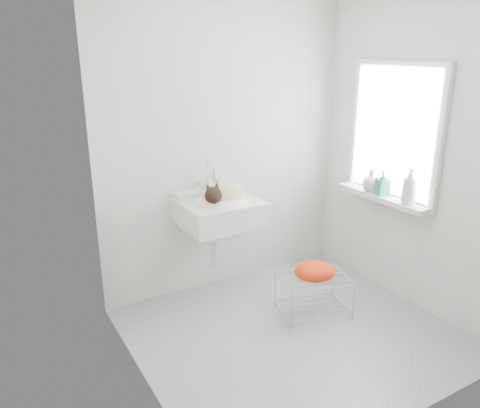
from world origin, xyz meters
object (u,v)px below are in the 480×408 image
bottle_c (370,191)px  cat (222,196)px  sink (219,200)px  bottle_a (407,204)px  wire_rack (313,295)px  bottle_b (381,195)px

bottle_c → cat: bearing=161.6°
sink → cat: 0.04m
sink → bottle_a: size_ratio=2.57×
sink → bottle_c: 1.27m
cat → wire_rack: cat is taller
sink → wire_rack: 1.04m
bottle_c → bottle_b: bearing=-90.0°
cat → bottle_a: 1.43m
bottle_b → cat: bearing=156.4°
bottle_a → bottle_c: size_ratio=1.28×
bottle_a → bottle_b: bottle_a is taller
wire_rack → bottle_b: (0.69, 0.04, 0.70)m
cat → bottle_b: 1.30m
cat → bottle_b: bearing=-38.3°
wire_rack → bottle_a: bearing=-18.2°
sink → cat: (0.01, -0.02, 0.04)m
sink → bottle_a: sink is taller
bottle_a → cat: bearing=146.6°
sink → wire_rack: bearing=-48.1°
wire_rack → bottle_a: size_ratio=2.15×
cat → bottle_c: 1.26m
cat → bottle_a: bearing=-48.1°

